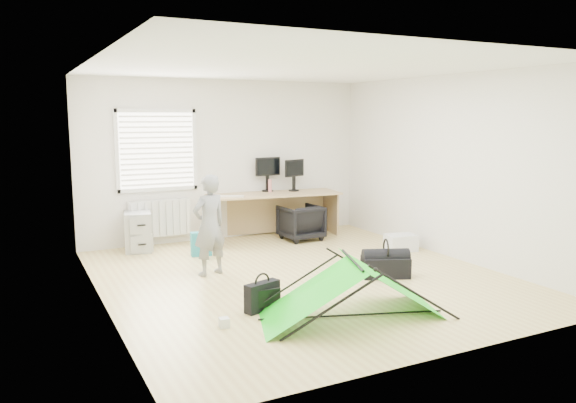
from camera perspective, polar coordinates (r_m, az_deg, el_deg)
name	(u,v)px	position (r m, az deg, el deg)	size (l,w,h in m)	color
ground	(302,277)	(7.45, 1.39, -7.66)	(5.50, 5.50, 0.00)	#D3BA70
back_wall	(227,160)	(9.69, -6.26, 4.22)	(5.00, 0.02, 2.70)	silver
window	(157,150)	(9.29, -13.17, 5.09)	(1.20, 0.06, 1.20)	silver
radiator	(160,218)	(9.38, -12.88, -1.65)	(1.00, 0.12, 0.60)	silver
desk	(274,216)	(9.70, -1.48, -1.45)	(2.29, 0.73, 0.78)	tan
filing_cabinet	(138,231)	(9.09, -15.01, -2.95)	(0.40, 0.53, 0.62)	#939798
monitor_left	(267,179)	(9.87, -2.11, 2.31)	(0.46, 0.10, 0.44)	black
monitor_right	(294,179)	(9.91, 0.60, 2.25)	(0.43, 0.09, 0.41)	black
keyboard	(231,196)	(9.24, -5.83, 0.52)	(0.43, 0.15, 0.02)	beige
thermos	(270,186)	(9.80, -1.84, 1.62)	(0.06, 0.06, 0.22)	#D57877
office_chair	(301,222)	(9.57, 1.31, -2.14)	(0.64, 0.66, 0.60)	black
person	(209,225)	(7.47, -8.00, -2.39)	(0.49, 0.32, 1.34)	gray
kite	(352,288)	(5.99, 6.50, -8.77)	(1.98, 0.86, 0.61)	#14D516
storage_crate	(401,243)	(9.00, 11.39, -4.12)	(0.46, 0.32, 0.26)	silver
tote_bag	(201,244)	(8.60, -8.81, -4.27)	(0.31, 0.13, 0.36)	#1E7683
laptop_bag	(262,296)	(6.18, -2.64, -9.60)	(0.42, 0.13, 0.31)	black
white_box	(224,323)	(5.78, -6.50, -12.12)	(0.10, 0.10, 0.10)	silver
duffel_bag	(385,267)	(7.53, 9.87, -6.56)	(0.61, 0.31, 0.27)	black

